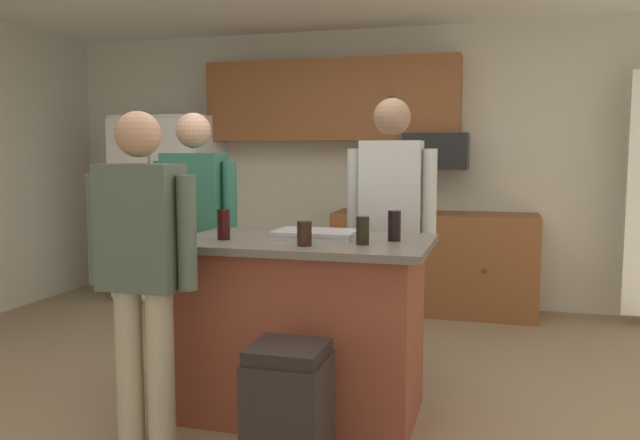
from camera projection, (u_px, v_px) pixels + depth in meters
name	position (u px, v px, depth m)	size (l,w,h in m)	color
floor	(282.00, 408.00, 3.63)	(7.04, 7.04, 0.00)	#937A5B
back_wall	(376.00, 167.00, 6.17)	(6.40, 0.10, 2.60)	beige
cabinet_run_upper	(331.00, 101.00, 6.02)	(2.40, 0.38, 0.75)	brown
cabinet_run_lower	(434.00, 262.00, 5.80)	(1.80, 0.63, 0.90)	brown
refrigerator	(170.00, 207.00, 6.35)	(0.92, 0.76, 1.79)	white
microwave_over_range	(436.00, 151.00, 5.71)	(0.56, 0.40, 0.32)	black
kitchen_island	(305.00, 326.00, 3.51)	(1.35, 0.85, 0.98)	brown
person_guest_by_door	(391.00, 217.00, 4.06)	(0.57, 0.23, 1.78)	#4C5166
person_guest_right	(142.00, 259.00, 3.04)	(0.57, 0.22, 1.64)	tan
person_guest_left	(195.00, 225.00, 4.09)	(0.57, 0.22, 1.69)	#232D4C
glass_pilsner	(394.00, 226.00, 3.38)	(0.07, 0.07, 0.16)	black
glass_stout_tall	(363.00, 230.00, 3.25)	(0.07, 0.07, 0.14)	black
glass_dark_ale	(224.00, 224.00, 3.43)	(0.07, 0.07, 0.16)	black
glass_short_whisky	(304.00, 234.00, 3.21)	(0.07, 0.07, 0.12)	black
serving_tray	(316.00, 234.00, 3.50)	(0.44, 0.30, 0.04)	#B7B7BC
trash_bin	(288.00, 413.00, 2.82)	(0.34, 0.34, 0.61)	black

